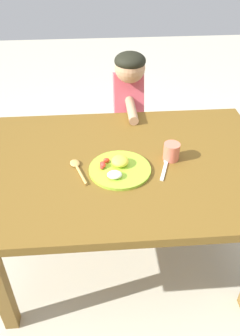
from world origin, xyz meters
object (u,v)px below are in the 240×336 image
at_px(drinking_cup, 171,152).
at_px(person, 128,117).
at_px(plate, 119,168).
at_px(spoon, 77,167).
at_px(fork, 165,166).

bearing_deg(drinking_cup, person, 102.57).
distance_m(plate, spoon, 0.19).
height_order(plate, spoon, plate).
bearing_deg(fork, plate, 111.63).
relative_size(spoon, person, 0.19).
xyz_separation_m(plate, person, (0.11, 0.69, -0.13)).
height_order(plate, drinking_cup, drinking_cup).
bearing_deg(drinking_cup, plate, -164.28).
bearing_deg(person, plate, 81.09).
distance_m(drinking_cup, person, 0.66).
relative_size(plate, spoon, 1.46).
bearing_deg(spoon, fork, -111.87).
bearing_deg(drinking_cup, spoon, -174.66).
xyz_separation_m(plate, drinking_cup, (0.25, 0.07, 0.03)).
height_order(plate, person, person).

